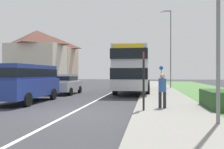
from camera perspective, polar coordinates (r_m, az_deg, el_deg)
The scene contains 12 objects.
ground_plane at distance 10.28m, azimuth -9.83°, elevation -9.11°, with size 120.00×120.00×0.00m, color #38383D.
lane_marking_centre at distance 17.99m, azimuth -1.69°, elevation -5.07°, with size 0.14×60.00×0.01m, color silver.
pavement_near_side at distance 15.73m, azimuth 12.26°, elevation -5.63°, with size 3.20×68.00×0.12m, color gray.
roadside_hedge at distance 12.02m, azimuth 23.58°, elevation -5.60°, with size 1.10×2.68×0.90m, color #2D5128.
double_decker_bus at distance 21.57m, azimuth 5.12°, elevation 1.50°, with size 2.80×10.98×3.70m.
parked_van_blue at distance 14.75m, azimuth -19.52°, elevation -1.25°, with size 2.11×5.34×2.16m.
parked_car_silver at distance 19.87m, azimuth -11.00°, elevation -2.00°, with size 1.89×3.96×1.62m.
pedestrian_at_stop at distance 11.08m, azimuth 11.75°, elevation -3.35°, with size 0.34×0.34×1.67m.
bus_stop_sign at distance 10.26m, azimuth 7.44°, elevation -0.48°, with size 0.09×0.52×2.60m.
cycle_route_sign at distance 28.54m, azimuth 11.48°, elevation -0.25°, with size 0.44×0.08×2.52m.
street_lamp_mid at distance 26.86m, azimuth 13.42°, elevation 6.86°, with size 1.14×0.20×8.41m.
house_terrace_far_side at distance 38.77m, azimuth -15.38°, elevation 3.54°, with size 7.09×11.48×7.81m.
Camera 1 is at (3.22, -9.62, 1.67)m, focal length 38.90 mm.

